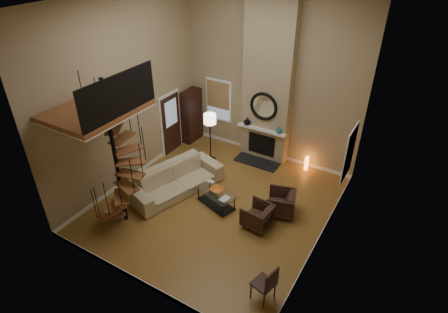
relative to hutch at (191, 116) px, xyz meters
The scene contains 33 objects.
ground 4.07m from the hutch, 44.89° to the right, with size 6.00×6.50×0.01m, color #A37734.
back_wall 3.36m from the hutch, ahead, with size 6.00×0.02×5.50m, color tan.
front_wall 6.90m from the hutch, 65.11° to the right, with size 6.00×0.02×5.50m, color tan.
left_wall 3.33m from the hutch, 94.01° to the right, with size 0.02×6.50×5.50m, color tan.
right_wall 6.69m from the hutch, 25.70° to the right, with size 0.02×6.50×5.50m, color tan.
ceiling 6.03m from the hutch, 44.89° to the right, with size 6.00×6.50×0.01m, color silver.
baseboard_back 2.98m from the hutch, ahead, with size 6.00×0.02×0.12m, color white.
baseboard_front 6.71m from the hutch, 65.07° to the right, with size 6.00×0.02×0.12m, color white.
baseboard_left 2.94m from the hutch, 93.80° to the right, with size 0.02×6.50×0.12m, color white.
baseboard_right 6.49m from the hutch, 25.74° to the right, with size 0.02×6.50×0.12m, color white.
chimney_breast 3.34m from the hutch, ahead, with size 1.60×0.38×5.50m, color #9B8864.
hearth 2.96m from the hutch, ahead, with size 1.50×0.60×0.04m, color black.
firebox 2.83m from the hutch, ahead, with size 0.95×0.02×0.72m, color black.
mantel 2.81m from the hutch, ahead, with size 1.70×0.18×0.06m, color white.
mirror_frame 2.98m from the hutch, ahead, with size 0.94×0.94×0.10m, color black.
mirror_disc 2.98m from the hutch, ahead, with size 0.80×0.80×0.01m, color white.
vase_left 2.28m from the hutch, ahead, with size 0.24×0.24×0.25m, color black.
vase_right 3.42m from the hutch, ahead, with size 0.20×0.20×0.21m, color #185454.
window_back 1.21m from the hutch, 25.36° to the left, with size 1.02×0.06×1.52m.
window_right 5.87m from the hutch, ahead, with size 0.06×1.02×1.52m.
entry_door 1.01m from the hutch, 98.61° to the right, with size 0.10×1.05×2.16m.
loft 5.19m from the hutch, 80.61° to the right, with size 1.70×2.20×1.09m.
spiral_stair 4.77m from the hutch, 77.43° to the right, with size 1.47×1.47×4.06m.
hutch is the anchor object (origin of this frame).
sofa 3.21m from the hutch, 63.52° to the right, with size 2.85×1.11×0.83m, color tan.
armchair_near 5.12m from the hutch, 25.66° to the right, with size 0.74×0.76×0.70m, color #3A251A.
armchair_far 5.26m from the hutch, 35.37° to the right, with size 0.70×0.72×0.65m, color #3A251A.
coffee_table 4.03m from the hutch, 45.27° to the right, with size 1.33×0.93×0.45m.
bowl 3.96m from the hutch, 44.76° to the right, with size 0.37×0.37×0.09m, color orange.
book 4.36m from the hutch, 43.38° to the right, with size 0.22×0.29×0.03m, color gray.
floor_lamp 1.69m from the hutch, 32.53° to the right, with size 0.40×0.40×1.71m.
accent_lamp 4.43m from the hutch, ahead, with size 0.13×0.13×0.46m, color orange.
side_chair 7.36m from the hutch, 42.83° to the right, with size 0.53×0.52×0.94m.
Camera 1 is at (4.47, -7.10, 6.86)m, focal length 29.98 mm.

